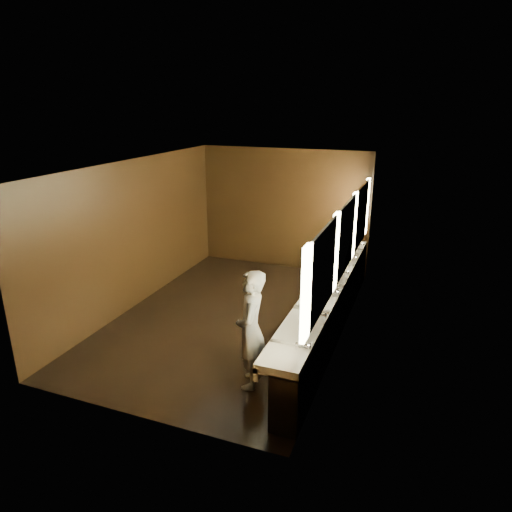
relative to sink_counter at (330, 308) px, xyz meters
The scene contains 10 objects.
floor 1.86m from the sink_counter, behind, with size 6.00×6.00×0.00m, color black.
ceiling 2.92m from the sink_counter, behind, with size 4.00×6.00×0.02m, color #2D2D2B.
wall_back 3.61m from the sink_counter, 120.87° to the left, with size 4.00×0.02×2.80m, color black.
wall_front 3.61m from the sink_counter, 120.87° to the right, with size 4.00×0.02×2.80m, color black.
wall_left 3.90m from the sink_counter, behind, with size 0.02×6.00×2.80m, color black.
wall_right 0.93m from the sink_counter, ahead, with size 0.02×6.00×2.80m, color black.
sink_counter is the anchor object (origin of this frame).
mirror_band 1.27m from the sink_counter, ahead, with size 0.06×5.03×1.15m.
person 1.99m from the sink_counter, 111.44° to the right, with size 0.62×0.41×1.70m, color #8EAAD4.
trash_bin 0.95m from the sink_counter, 103.50° to the right, with size 0.39×0.39×0.61m, color black.
Camera 1 is at (3.12, -6.98, 3.80)m, focal length 32.00 mm.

